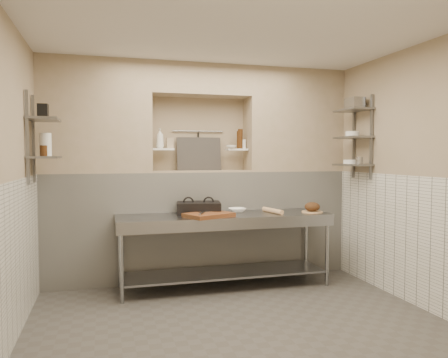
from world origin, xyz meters
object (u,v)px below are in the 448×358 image
object	(u,v)px
prep_table	(225,236)
cutting_board	(209,215)
bread_loaf	(312,207)
bottle_soap	(160,138)
panini_press	(199,208)
bowl_alcove	(231,147)
rolling_pin	(273,211)
jug_left	(46,145)
mixing_bowl	(237,210)

from	to	relation	value
prep_table	cutting_board	xyz separation A→B (m)	(-0.24, -0.15, 0.28)
prep_table	bread_loaf	xyz separation A→B (m)	(1.12, -0.10, 0.33)
prep_table	bottle_soap	bearing A→B (deg)	141.09
panini_press	bowl_alcove	size ratio (longest dim) A/B	4.19
rolling_pin	jug_left	distance (m)	2.75
cutting_board	rolling_pin	world-z (taller)	rolling_pin
cutting_board	bread_loaf	xyz separation A→B (m)	(1.36, 0.05, 0.05)
cutting_board	prep_table	bearing A→B (deg)	32.81
bowl_alcove	jug_left	bearing A→B (deg)	-165.92
mixing_bowl	bread_loaf	world-z (taller)	bread_loaf
rolling_pin	bowl_alcove	world-z (taller)	bowl_alcove
bread_loaf	bowl_alcove	bearing A→B (deg)	145.28
bowl_alcove	jug_left	distance (m)	2.32
prep_table	cutting_board	world-z (taller)	cutting_board
cutting_board	bread_loaf	world-z (taller)	bread_loaf
bowl_alcove	jug_left	xyz separation A→B (m)	(-2.25, -0.56, 0.00)
bowl_alcove	panini_press	bearing A→B (deg)	-145.81
prep_table	jug_left	xyz separation A→B (m)	(-2.02, -0.05, 1.09)
panini_press	bread_loaf	world-z (taller)	panini_press
bottle_soap	bowl_alcove	xyz separation A→B (m)	(0.94, -0.06, -0.11)
jug_left	prep_table	bearing A→B (deg)	1.31
cutting_board	rolling_pin	distance (m)	0.86
jug_left	mixing_bowl	bearing A→B (deg)	5.39
prep_table	bowl_alcove	distance (m)	1.23
mixing_bowl	cutting_board	bearing A→B (deg)	-144.52
panini_press	mixing_bowl	world-z (taller)	panini_press
rolling_pin	bread_loaf	bearing A→B (deg)	-7.34
mixing_bowl	bottle_soap	bearing A→B (deg)	155.89
rolling_pin	bottle_soap	bearing A→B (deg)	155.32
rolling_pin	jug_left	bearing A→B (deg)	-179.72
rolling_pin	bowl_alcove	xyz separation A→B (m)	(-0.38, 0.55, 0.80)
cutting_board	bottle_soap	size ratio (longest dim) A/B	2.05
panini_press	rolling_pin	world-z (taller)	panini_press
panini_press	bottle_soap	distance (m)	1.05
prep_table	bread_loaf	bearing A→B (deg)	-5.05
bottle_soap	rolling_pin	bearing A→B (deg)	-24.68
panini_press	bowl_alcove	distance (m)	0.99
panini_press	jug_left	bearing A→B (deg)	-163.55
prep_table	mixing_bowl	bearing A→B (deg)	38.34
bottle_soap	bread_loaf	bearing A→B (deg)	-20.18
mixing_bowl	bottle_soap	distance (m)	1.36
jug_left	bottle_soap	bearing A→B (deg)	25.42
bread_loaf	jug_left	distance (m)	3.23
bottle_soap	jug_left	xyz separation A→B (m)	(-1.30, -0.62, -0.10)
panini_press	bowl_alcove	xyz separation A→B (m)	(0.52, 0.35, 0.76)
rolling_pin	bread_loaf	distance (m)	0.51
prep_table	mixing_bowl	world-z (taller)	mixing_bowl
prep_table	rolling_pin	world-z (taller)	rolling_pin
bottle_soap	panini_press	bearing A→B (deg)	-44.39
panini_press	mixing_bowl	distance (m)	0.50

